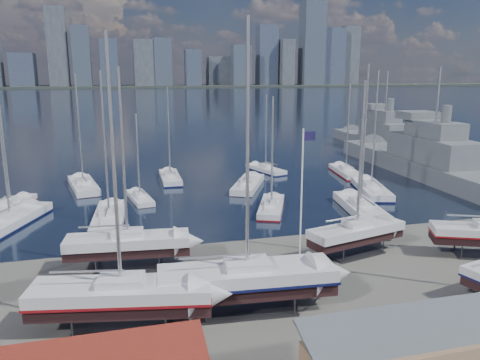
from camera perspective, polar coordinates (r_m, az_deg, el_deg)
name	(u,v)px	position (r m, az deg, el deg)	size (l,w,h in m)	color
ground	(311,281)	(37.02, 8.70, -12.03)	(1400.00, 1400.00, 0.00)	#605E59
water	(133,97)	(341.27, -12.95, 9.81)	(1400.00, 600.00, 0.40)	#1B273F
far_shore	(123,86)	(600.96, -14.04, 11.00)	(1400.00, 80.00, 2.20)	#2D332D
skyline	(115,54)	(594.89, -15.01, 14.60)	(639.14, 43.80, 107.69)	#475166
sailboat_cradle_1	(122,296)	(30.37, -14.24, -13.56)	(11.47, 5.19, 17.76)	#2D2D33
sailboat_cradle_2	(128,244)	(39.09, -13.50, -7.58)	(10.04, 3.79, 16.00)	#2D2D33
sailboat_cradle_3	(247,279)	(31.53, 0.87, -12.01)	(12.00, 4.29, 18.78)	#2D2D33
sailboat_cradle_4	(356,232)	(42.04, 14.01, -6.23)	(9.46, 4.68, 14.96)	#2D2D33
sailboat_moored_0	(11,223)	(54.35, -26.16, -4.75)	(7.23, 12.11, 17.50)	black
sailboat_moored_1	(11,206)	(61.31, -26.15, -2.86)	(4.87, 8.76, 12.63)	black
sailboat_moored_2	(84,187)	(67.73, -18.53, -0.81)	(4.90, 11.12, 16.23)	black
sailboat_moored_3	(110,220)	(51.90, -15.62, -4.67)	(3.95, 11.29, 16.57)	black
sailboat_moored_4	(140,198)	(59.65, -12.10, -2.20)	(3.24, 7.73, 11.32)	black
sailboat_moored_5	(170,179)	(70.15, -8.49, 0.16)	(2.95, 9.68, 14.36)	black
sailboat_moored_6	(271,208)	(54.36, 3.84, -3.43)	(5.95, 9.43, 13.69)	black
sailboat_moored_7	(248,186)	(64.88, 0.99, -0.72)	(7.32, 10.74, 15.90)	black
sailboat_moored_8	(266,170)	(75.83, 3.14, 1.23)	(4.72, 8.96, 12.90)	black
sailboat_moored_9	(360,209)	(55.42, 14.45, -3.48)	(5.20, 11.85, 17.31)	black
sailboat_moored_10	(371,191)	(64.68, 15.68, -1.25)	(6.10, 11.62, 16.73)	black
sailboat_moored_11	(346,173)	(75.52, 12.76, 0.88)	(4.37, 10.20, 14.77)	black
naval_ship_east	(431,166)	(77.33, 22.29, 1.54)	(10.19, 47.61, 18.25)	slate
naval_ship_west	(383,141)	(103.48, 17.03, 4.55)	(8.90, 39.52, 17.53)	slate
car_b	(397,350)	(28.34, 18.61, -19.03)	(1.69, 4.85, 1.60)	gray
car_c	(417,358)	(28.25, 20.79, -19.67)	(2.17, 4.72, 1.31)	gray
flagpole	(303,194)	(35.55, 7.63, -1.66)	(1.02, 0.12, 11.58)	white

